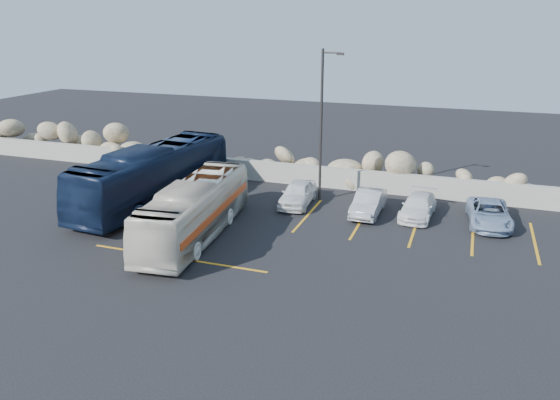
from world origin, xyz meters
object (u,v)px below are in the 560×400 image
(vintage_bus, at_px, (195,209))
(car_c, at_px, (418,207))
(car_d, at_px, (489,214))
(car_b, at_px, (368,203))
(tour_coach, at_px, (154,175))
(car_a, at_px, (298,193))
(lamppost, at_px, (322,122))

(vintage_bus, distance_m, car_c, 11.02)
(vintage_bus, bearing_deg, car_d, 19.61)
(car_b, bearing_deg, tour_coach, -168.61)
(tour_coach, bearing_deg, car_b, 15.35)
(tour_coach, xyz_separation_m, car_d, (16.87, 2.47, -0.98))
(car_a, bearing_deg, lamppost, 46.80)
(tour_coach, distance_m, car_a, 7.71)
(car_a, relative_size, car_b, 1.01)
(car_c, bearing_deg, car_a, -174.05)
(lamppost, distance_m, car_b, 4.86)
(car_b, height_order, car_d, car_b)
(lamppost, distance_m, car_d, 9.42)
(lamppost, relative_size, tour_coach, 0.72)
(lamppost, bearing_deg, vintage_bus, -119.93)
(lamppost, relative_size, car_d, 1.97)
(tour_coach, bearing_deg, lamppost, 27.05)
(car_b, bearing_deg, lamppost, 156.41)
(car_a, bearing_deg, car_c, -0.91)
(lamppost, distance_m, car_a, 3.95)
(car_a, relative_size, car_d, 0.90)
(car_a, relative_size, car_c, 1.01)
(car_b, xyz_separation_m, car_c, (2.41, 0.44, -0.07))
(tour_coach, height_order, car_b, tour_coach)
(lamppost, relative_size, car_a, 2.18)
(car_d, bearing_deg, vintage_bus, -159.95)
(vintage_bus, xyz_separation_m, car_d, (12.55, 5.98, -0.72))
(lamppost, xyz_separation_m, car_a, (-0.94, -1.12, -3.67))
(car_a, bearing_deg, vintage_bus, -120.82)
(tour_coach, relative_size, car_a, 3.03)
(lamppost, height_order, car_a, lamppost)
(car_a, distance_m, car_c, 6.22)
(lamppost, height_order, vintage_bus, lamppost)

